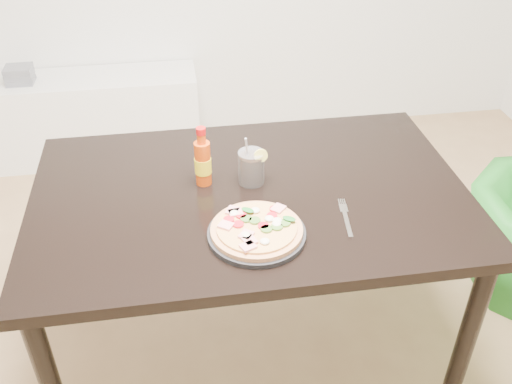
{
  "coord_description": "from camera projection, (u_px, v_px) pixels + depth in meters",
  "views": [
    {
      "loc": [
        -0.23,
        -1.01,
        1.8
      ],
      "look_at": [
        -0.02,
        0.36,
        0.83
      ],
      "focal_mm": 40.0,
      "sensor_mm": 36.0,
      "label": 1
    }
  ],
  "objects": [
    {
      "name": "hot_sauce_bottle",
      "position": [
        203.0,
        162.0,
        1.83
      ],
      "size": [
        0.07,
        0.07,
        0.2
      ],
      "rotation": [
        0.0,
        0.0,
        -0.34
      ],
      "color": "#C3400B",
      "rests_on": "dining_table"
    },
    {
      "name": "cd_stack",
      "position": [
        19.0,
        75.0,
        3.09
      ],
      "size": [
        0.14,
        0.12,
        0.09
      ],
      "color": "slate",
      "rests_on": "media_console"
    },
    {
      "name": "cola_cup",
      "position": [
        251.0,
        168.0,
        1.85
      ],
      "size": [
        0.09,
        0.09,
        0.18
      ],
      "rotation": [
        0.0,
        0.0,
        -0.18
      ],
      "color": "black",
      "rests_on": "dining_table"
    },
    {
      "name": "pizza",
      "position": [
        257.0,
        228.0,
        1.64
      ],
      "size": [
        0.27,
        0.27,
        0.03
      ],
      "color": "tan",
      "rests_on": "plate"
    },
    {
      "name": "plate",
      "position": [
        257.0,
        234.0,
        1.65
      ],
      "size": [
        0.29,
        0.29,
        0.02
      ],
      "primitive_type": "cylinder",
      "color": "black",
      "rests_on": "dining_table"
    },
    {
      "name": "fork",
      "position": [
        345.0,
        216.0,
        1.72
      ],
      "size": [
        0.04,
        0.19,
        0.0
      ],
      "rotation": [
        0.0,
        0.0,
        -0.13
      ],
      "color": "silver",
      "rests_on": "dining_table"
    },
    {
      "name": "dining_table",
      "position": [
        250.0,
        212.0,
        1.88
      ],
      "size": [
        1.4,
        0.9,
        0.75
      ],
      "color": "black",
      "rests_on": "ground"
    },
    {
      "name": "media_console",
      "position": [
        77.0,
        118.0,
        3.31
      ],
      "size": [
        1.4,
        0.34,
        0.5
      ],
      "primitive_type": "cube",
      "color": "white",
      "rests_on": "ground"
    }
  ]
}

